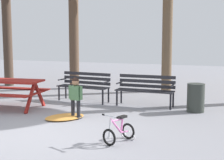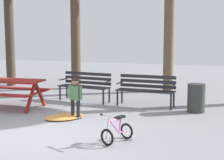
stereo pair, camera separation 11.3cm
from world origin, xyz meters
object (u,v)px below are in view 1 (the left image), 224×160
(park_bench_left, at_px, (146,88))
(trash_bin, at_px, (196,98))
(picnic_table, at_px, (8,86))
(kids_bicycle, at_px, (119,131))
(child_standing, at_px, (76,95))
(park_bench_far_left, at_px, (85,84))

(park_bench_left, relative_size, trash_bin, 2.22)
(picnic_table, relative_size, kids_bicycle, 3.13)
(kids_bicycle, bearing_deg, park_bench_left, 98.51)
(picnic_table, height_order, kids_bicycle, picnic_table)
(child_standing, bearing_deg, park_bench_far_left, 111.88)
(picnic_table, height_order, child_standing, child_standing)
(park_bench_far_left, bearing_deg, park_bench_left, -0.04)
(kids_bicycle, bearing_deg, child_standing, 141.54)
(picnic_table, relative_size, trash_bin, 2.72)
(park_bench_far_left, distance_m, park_bench_left, 1.89)
(picnic_table, relative_size, park_bench_far_left, 1.21)
(park_bench_far_left, relative_size, child_standing, 1.68)
(child_standing, relative_size, kids_bicycle, 1.54)
(child_standing, bearing_deg, trash_bin, 36.13)
(trash_bin, bearing_deg, park_bench_left, 171.64)
(picnic_table, bearing_deg, park_bench_left, 26.80)
(park_bench_far_left, bearing_deg, child_standing, -68.12)
(picnic_table, height_order, park_bench_far_left, park_bench_far_left)
(picnic_table, xyz_separation_m, park_bench_far_left, (1.42, 1.67, -0.08))
(park_bench_far_left, xyz_separation_m, park_bench_left, (1.89, -0.00, 0.00))
(park_bench_far_left, xyz_separation_m, trash_bin, (3.28, -0.21, -0.15))
(kids_bicycle, xyz_separation_m, trash_bin, (0.90, 3.05, 0.16))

